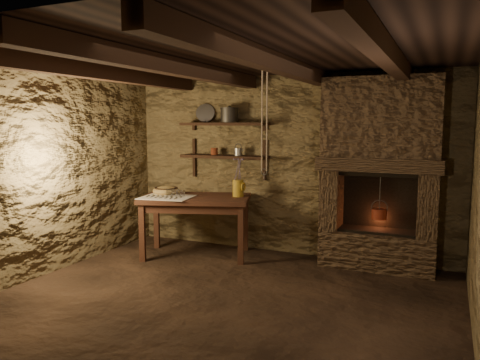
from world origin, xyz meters
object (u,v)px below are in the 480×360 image
at_px(wooden_bowl, 166,191).
at_px(iron_stockpot, 229,116).
at_px(red_pot, 379,213).
at_px(work_table, 196,224).
at_px(stoneware_jug, 238,180).

xyz_separation_m(wooden_bowl, iron_stockpot, (0.73, 0.48, 1.02)).
bearing_deg(wooden_bowl, red_pot, 7.29).
relative_size(iron_stockpot, red_pot, 0.45).
relative_size(work_table, red_pot, 2.93).
bearing_deg(work_table, red_pot, -9.02).
xyz_separation_m(work_table, iron_stockpot, (0.26, 0.50, 1.43)).
distance_m(work_table, wooden_bowl, 0.63).
height_order(stoneware_jug, wooden_bowl, stoneware_jug).
bearing_deg(red_pot, stoneware_jug, -174.90).
bearing_deg(stoneware_jug, iron_stockpot, 111.40).
height_order(work_table, red_pot, red_pot).
distance_m(work_table, stoneware_jug, 0.82).
relative_size(stoneware_jug, iron_stockpot, 2.09).
distance_m(stoneware_jug, red_pot, 1.82).
xyz_separation_m(iron_stockpot, red_pot, (2.04, -0.12, -1.17)).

